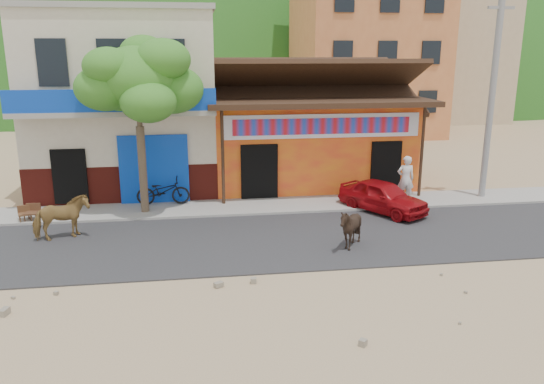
{
  "coord_description": "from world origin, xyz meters",
  "views": [
    {
      "loc": [
        -2.73,
        -12.53,
        5.58
      ],
      "look_at": [
        -0.49,
        3.0,
        1.4
      ],
      "focal_mm": 35.0,
      "sensor_mm": 36.0,
      "label": 1
    }
  ],
  "objects_px": {
    "utility_pole": "(492,92)",
    "pedestrian": "(406,179)",
    "cow_tan": "(61,218)",
    "scooter": "(163,191)",
    "cafe_chair_left": "(31,206)",
    "tree": "(140,126)",
    "cow_dark": "(350,228)",
    "cafe_chair_right": "(24,207)",
    "red_car": "(383,196)"
  },
  "relations": [
    {
      "from": "utility_pole",
      "to": "pedestrian",
      "type": "relative_size",
      "value": 4.58
    },
    {
      "from": "cow_tan",
      "to": "pedestrian",
      "type": "bearing_deg",
      "value": -101.06
    },
    {
      "from": "scooter",
      "to": "cow_tan",
      "type": "bearing_deg",
      "value": 138.02
    },
    {
      "from": "utility_pole",
      "to": "cafe_chair_left",
      "type": "relative_size",
      "value": 8.12
    },
    {
      "from": "tree",
      "to": "cow_dark",
      "type": "height_order",
      "value": "tree"
    },
    {
      "from": "tree",
      "to": "cow_dark",
      "type": "relative_size",
      "value": 4.87
    },
    {
      "from": "pedestrian",
      "to": "tree",
      "type": "bearing_deg",
      "value": 6.06
    },
    {
      "from": "cow_tan",
      "to": "cow_dark",
      "type": "height_order",
      "value": "cow_tan"
    },
    {
      "from": "utility_pole",
      "to": "cow_dark",
      "type": "height_order",
      "value": "utility_pole"
    },
    {
      "from": "scooter",
      "to": "tree",
      "type": "bearing_deg",
      "value": 143.05
    },
    {
      "from": "cafe_chair_right",
      "to": "scooter",
      "type": "bearing_deg",
      "value": -4.09
    },
    {
      "from": "pedestrian",
      "to": "cafe_chair_right",
      "type": "relative_size",
      "value": 1.93
    },
    {
      "from": "cafe_chair_right",
      "to": "tree",
      "type": "bearing_deg",
      "value": -12.83
    },
    {
      "from": "scooter",
      "to": "red_car",
      "type": "bearing_deg",
      "value": -102.69
    },
    {
      "from": "cow_dark",
      "to": "cafe_chair_left",
      "type": "xyz_separation_m",
      "value": [
        -9.83,
        3.85,
        -0.04
      ]
    },
    {
      "from": "pedestrian",
      "to": "cafe_chair_left",
      "type": "height_order",
      "value": "pedestrian"
    },
    {
      "from": "scooter",
      "to": "cafe_chair_left",
      "type": "distance_m",
      "value": 4.43
    },
    {
      "from": "utility_pole",
      "to": "scooter",
      "type": "distance_m",
      "value": 12.7
    },
    {
      "from": "cow_tan",
      "to": "scooter",
      "type": "height_order",
      "value": "cow_tan"
    },
    {
      "from": "cafe_chair_left",
      "to": "tree",
      "type": "bearing_deg",
      "value": 11.65
    },
    {
      "from": "cow_dark",
      "to": "cafe_chair_left",
      "type": "distance_m",
      "value": 10.55
    },
    {
      "from": "scooter",
      "to": "cow_dark",
      "type": "bearing_deg",
      "value": -132.19
    },
    {
      "from": "red_car",
      "to": "cafe_chair_left",
      "type": "relative_size",
      "value": 3.37
    },
    {
      "from": "cow_tan",
      "to": "pedestrian",
      "type": "height_order",
      "value": "pedestrian"
    },
    {
      "from": "scooter",
      "to": "cafe_chair_left",
      "type": "xyz_separation_m",
      "value": [
        -4.25,
        -1.26,
        -0.01
      ]
    },
    {
      "from": "cow_dark",
      "to": "cafe_chair_right",
      "type": "relative_size",
      "value": 1.36
    },
    {
      "from": "utility_pole",
      "to": "cafe_chair_right",
      "type": "distance_m",
      "value": 17.05
    },
    {
      "from": "utility_pole",
      "to": "red_car",
      "type": "bearing_deg",
      "value": -164.94
    },
    {
      "from": "utility_pole",
      "to": "pedestrian",
      "type": "bearing_deg",
      "value": -174.26
    },
    {
      "from": "cow_dark",
      "to": "scooter",
      "type": "distance_m",
      "value": 7.57
    },
    {
      "from": "red_car",
      "to": "cafe_chair_left",
      "type": "xyz_separation_m",
      "value": [
        -11.99,
        0.52,
        0.01
      ]
    },
    {
      "from": "utility_pole",
      "to": "scooter",
      "type": "height_order",
      "value": "utility_pole"
    },
    {
      "from": "tree",
      "to": "utility_pole",
      "type": "distance_m",
      "value": 12.84
    },
    {
      "from": "pedestrian",
      "to": "cafe_chair_left",
      "type": "bearing_deg",
      "value": 8.35
    },
    {
      "from": "utility_pole",
      "to": "red_car",
      "type": "distance_m",
      "value": 5.8
    },
    {
      "from": "utility_pole",
      "to": "red_car",
      "type": "xyz_separation_m",
      "value": [
        -4.46,
        -1.2,
        -3.51
      ]
    },
    {
      "from": "cow_tan",
      "to": "cafe_chair_left",
      "type": "xyz_separation_m",
      "value": [
        -1.4,
        1.87,
        -0.11
      ]
    },
    {
      "from": "tree",
      "to": "red_car",
      "type": "distance_m",
      "value": 8.77
    },
    {
      "from": "red_car",
      "to": "pedestrian",
      "type": "relative_size",
      "value": 1.9
    },
    {
      "from": "scooter",
      "to": "cafe_chair_right",
      "type": "xyz_separation_m",
      "value": [
        -4.46,
        -1.29,
        -0.05
      ]
    },
    {
      "from": "cow_tan",
      "to": "cow_dark",
      "type": "bearing_deg",
      "value": -124.95
    },
    {
      "from": "tree",
      "to": "cafe_chair_left",
      "type": "bearing_deg",
      "value": -172.58
    },
    {
      "from": "cow_dark",
      "to": "red_car",
      "type": "height_order",
      "value": "cow_dark"
    },
    {
      "from": "cow_dark",
      "to": "cafe_chair_left",
      "type": "bearing_deg",
      "value": -122.59
    },
    {
      "from": "cow_dark",
      "to": "scooter",
      "type": "xyz_separation_m",
      "value": [
        -5.58,
        5.11,
        -0.03
      ]
    },
    {
      "from": "cow_dark",
      "to": "cafe_chair_left",
      "type": "relative_size",
      "value": 1.25
    },
    {
      "from": "cow_tan",
      "to": "pedestrian",
      "type": "xyz_separation_m",
      "value": [
        11.76,
        2.21,
        0.27
      ]
    },
    {
      "from": "tree",
      "to": "cow_tan",
      "type": "distance_m",
      "value": 4.04
    },
    {
      "from": "tree",
      "to": "cafe_chair_left",
      "type": "relative_size",
      "value": 6.09
    },
    {
      "from": "cow_tan",
      "to": "cafe_chair_right",
      "type": "height_order",
      "value": "cow_tan"
    }
  ]
}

